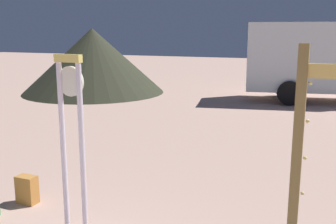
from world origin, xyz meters
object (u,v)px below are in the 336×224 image
object	(u,v)px
dome_tent	(93,61)
backpack	(27,190)
standing_clock	(72,129)
arrow_sign	(331,130)
box_truck_near	(326,60)

from	to	relation	value
dome_tent	backpack	bearing A→B (deg)	-61.55
standing_clock	backpack	distance (m)	1.78
arrow_sign	backpack	bearing A→B (deg)	174.29
box_truck_near	dome_tent	size ratio (longest dim) A/B	1.08
arrow_sign	dome_tent	size ratio (longest dim) A/B	0.40
standing_clock	box_truck_near	distance (m)	12.50
backpack	dome_tent	world-z (taller)	dome_tent
standing_clock	box_truck_near	world-z (taller)	box_truck_near
standing_clock	arrow_sign	world-z (taller)	arrow_sign
arrow_sign	box_truck_near	bearing A→B (deg)	91.48
box_truck_near	dome_tent	bearing A→B (deg)	-171.59
standing_clock	arrow_sign	bearing A→B (deg)	0.00
backpack	dome_tent	distance (m)	11.83
dome_tent	standing_clock	bearing A→B (deg)	-57.59
standing_clock	dome_tent	bearing A→B (deg)	122.41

